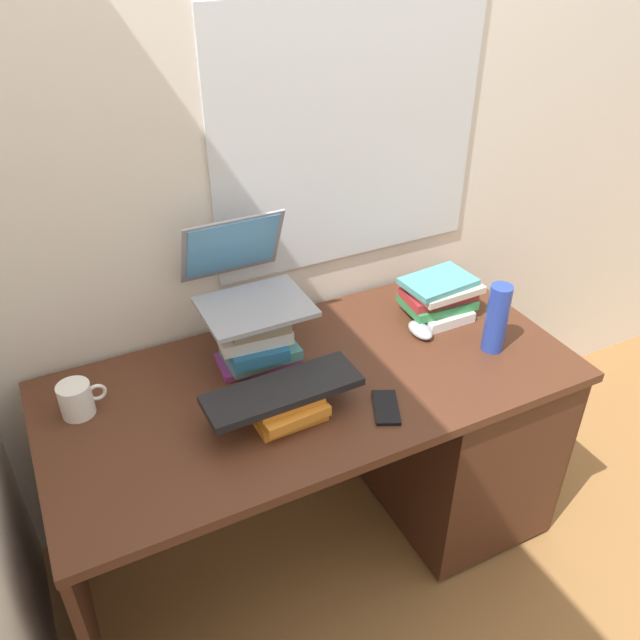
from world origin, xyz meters
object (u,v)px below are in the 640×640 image
Objects in this scene: keyboard at (283,390)px; water_bottle at (497,318)px; book_stack_side at (439,296)px; mug at (77,399)px; computer_mouse at (420,330)px; book_stack_keyboard_riser at (286,405)px; desk at (423,426)px; book_stack_tall at (256,337)px; laptop at (245,281)px; cell_phone at (386,407)px.

water_bottle is (0.69, -0.01, 0.02)m from keyboard.
book_stack_side reaches higher than mug.
computer_mouse is 0.83× the size of mug.
mug is at bearing 151.58° from keyboard.
mug is at bearing 152.70° from book_stack_keyboard_riser.
desk is 0.68m from book_stack_tall.
book_stack_tall reaches higher than keyboard.
water_bottle reaches higher than book_stack_side.
book_stack_keyboard_riser reaches higher than desk.
laptop is (-0.63, 0.08, 0.18)m from book_stack_side.
cell_phone is at bearing -147.12° from desk.
computer_mouse reaches higher than desk.
cell_phone is (0.24, -0.35, -0.09)m from book_stack_tall.
cell_phone is at bearing -137.78° from computer_mouse.
keyboard is at bearing -164.27° from computer_mouse.
laptop is 2.67× the size of mug.
book_stack_keyboard_riser is at bearing -163.80° from computer_mouse.
water_bottle reaches higher than book_stack_tall.
mug reaches higher than cell_phone.
laptop is 0.55m from mug.
book_stack_tall is 0.98× the size of book_stack_side.
computer_mouse is at bearing 16.20° from book_stack_keyboard_riser.
book_stack_tall is at bearing 149.17° from cell_phone.
book_stack_side is at bearing -7.37° from laptop.
keyboard is at bearing -160.85° from book_stack_side.
book_stack_keyboard_riser is at bearing -94.06° from book_stack_tall.
water_bottle reaches higher than cell_phone.
laptop is at bearing 86.32° from book_stack_keyboard_riser.
book_stack_tall is 1.79× the size of cell_phone.
book_stack_keyboard_riser is 0.38m from laptop.
book_stack_keyboard_riser is at bearing -171.35° from desk.
book_stack_side is (0.63, -0.02, -0.03)m from book_stack_tall.
book_stack_tall is at bearing 162.02° from desk.
keyboard is 0.55m from mug.
book_stack_side is at bearing 64.54° from cell_phone.
keyboard reaches higher than cell_phone.
keyboard is at bearing -171.78° from desk.
mug is at bearing 179.55° from cell_phone.
book_stack_tall is 0.63m from book_stack_side.
water_bottle is (1.18, -0.26, 0.06)m from mug.
book_stack_tall reaches higher than cell_phone.
mug is 1.21m from water_bottle.
book_stack_tall reaches higher than computer_mouse.
book_stack_keyboard_riser is 1.53× the size of mug.
book_stack_tall is at bearing 85.94° from book_stack_keyboard_riser.
book_stack_side is 0.15m from computer_mouse.
book_stack_keyboard_riser is at bearing -160.45° from book_stack_side.
water_bottle is at bearing -12.32° from mug.
cell_phone is (0.23, -0.41, -0.24)m from laptop.
desk is 1.10m from mug.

